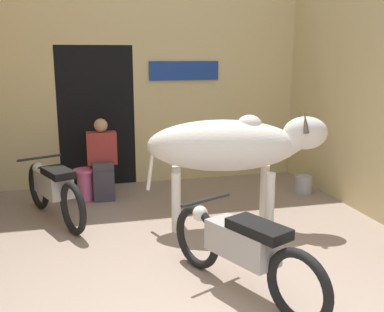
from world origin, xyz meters
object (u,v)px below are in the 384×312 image
shopkeeper_seated (102,157)px  motorcycle_near (242,248)px  plastic_stool (85,184)px  cow (232,146)px  motorcycle_far (54,188)px  bucket (303,184)px

shopkeeper_seated → motorcycle_near: bearing=-71.3°
shopkeeper_seated → plastic_stool: bearing=-178.6°
cow → motorcycle_near: (-0.43, -1.54, -0.58)m
motorcycle_near → shopkeeper_seated: size_ratio=1.48×
motorcycle_far → plastic_stool: bearing=62.0°
cow → bucket: size_ratio=8.46×
shopkeeper_seated → bucket: shopkeeper_seated is taller
motorcycle_far → plastic_stool: size_ratio=3.61×
plastic_stool → bucket: 3.26m
cow → bucket: (1.52, 1.00, -0.87)m
cow → motorcycle_near: size_ratio=1.27×
plastic_stool → shopkeeper_seated: bearing=1.4°
shopkeeper_seated → plastic_stool: size_ratio=2.55×
motorcycle_near → plastic_stool: (-1.28, 3.00, -0.17)m
motorcycle_near → plastic_stool: bearing=113.0°
motorcycle_near → bucket: motorcycle_near is taller
cow → bucket: bearing=33.4°
motorcycle_near → motorcycle_far: bearing=126.4°
motorcycle_far → shopkeeper_seated: bearing=48.7°
cow → motorcycle_near: bearing=-105.7°
shopkeeper_seated → plastic_stool: (-0.26, -0.01, -0.37)m
cow → plastic_stool: size_ratio=4.77×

